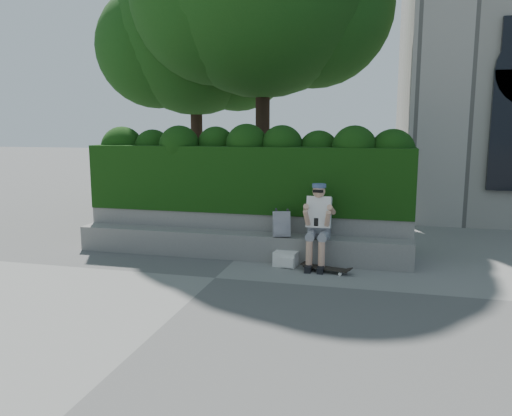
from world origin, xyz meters
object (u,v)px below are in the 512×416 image
(backpack_ground, at_px, (286,259))
(backpack_plaid, at_px, (281,224))
(person, at_px, (318,222))
(skateboard, at_px, (326,268))

(backpack_ground, bearing_deg, backpack_plaid, 125.43)
(person, xyz_separation_m, skateboard, (0.18, -0.34, -0.69))
(skateboard, xyz_separation_m, backpack_ground, (-0.70, 0.20, 0.06))
(person, height_order, backpack_plaid, person)
(backpack_ground, bearing_deg, person, 22.87)
(person, relative_size, backpack_plaid, 3.20)
(backpack_plaid, height_order, backpack_ground, backpack_plaid)
(skateboard, height_order, backpack_ground, backpack_ground)
(skateboard, bearing_deg, backpack_plaid, 166.16)
(skateboard, distance_m, backpack_plaid, 1.10)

